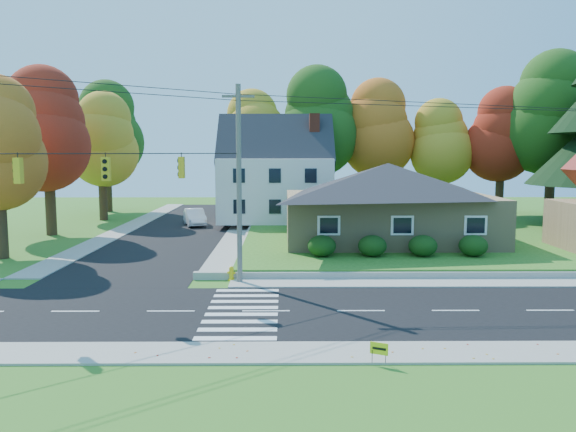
% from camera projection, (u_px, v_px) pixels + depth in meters
% --- Properties ---
extents(ground, '(120.00, 120.00, 0.00)m').
position_uv_depth(ground, '(266.00, 311.00, 23.57)').
color(ground, '#3D7923').
extents(road_main, '(90.00, 8.00, 0.02)m').
position_uv_depth(road_main, '(266.00, 311.00, 23.57)').
color(road_main, black).
rests_on(road_main, ground).
extents(road_cross, '(8.00, 44.00, 0.02)m').
position_uv_depth(road_cross, '(185.00, 228.00, 49.34)').
color(road_cross, black).
rests_on(road_cross, ground).
extents(sidewalk_north, '(90.00, 2.00, 0.08)m').
position_uv_depth(sidewalk_north, '(269.00, 283.00, 28.53)').
color(sidewalk_north, '#9C9A90').
rests_on(sidewalk_north, ground).
extents(sidewalk_south, '(90.00, 2.00, 0.08)m').
position_uv_depth(sidewalk_south, '(261.00, 353.00, 18.60)').
color(sidewalk_south, '#9C9A90').
rests_on(sidewalk_south, ground).
extents(lawn, '(30.00, 30.00, 0.50)m').
position_uv_depth(lawn, '(438.00, 233.00, 44.50)').
color(lawn, '#3D7923').
rests_on(lawn, ground).
extents(ranch_house, '(14.60, 10.60, 5.40)m').
position_uv_depth(ranch_house, '(388.00, 201.00, 39.15)').
color(ranch_house, tan).
rests_on(ranch_house, lawn).
extents(colonial_house, '(10.40, 8.40, 9.60)m').
position_uv_depth(colonial_house, '(276.00, 175.00, 50.87)').
color(colonial_house, silver).
rests_on(colonial_house, lawn).
extents(hedge_row, '(10.70, 1.70, 1.27)m').
position_uv_depth(hedge_row, '(398.00, 246.00, 33.23)').
color(hedge_row, '#163A10').
rests_on(hedge_row, lawn).
extents(traffic_infrastructure, '(38.10, 10.66, 10.00)m').
position_uv_depth(traffic_infrastructure, '(263.00, 187.00, 24.33)').
color(traffic_infrastructure, '#666059').
rests_on(traffic_infrastructure, ground).
extents(tree_lot_0, '(6.72, 6.72, 12.51)m').
position_uv_depth(tree_lot_0, '(257.00, 136.00, 56.39)').
color(tree_lot_0, '#3F2A19').
rests_on(tree_lot_0, lawn).
extents(tree_lot_1, '(7.84, 7.84, 14.60)m').
position_uv_depth(tree_lot_1, '(317.00, 122.00, 55.29)').
color(tree_lot_1, '#3F2A19').
rests_on(tree_lot_1, lawn).
extents(tree_lot_2, '(7.28, 7.28, 13.56)m').
position_uv_depth(tree_lot_2, '(376.00, 129.00, 56.40)').
color(tree_lot_2, '#3F2A19').
rests_on(tree_lot_2, lawn).
extents(tree_lot_3, '(6.16, 6.16, 11.47)m').
position_uv_depth(tree_lot_3, '(437.00, 142.00, 55.60)').
color(tree_lot_3, '#3F2A19').
rests_on(tree_lot_3, lawn).
extents(tree_lot_4, '(6.72, 6.72, 12.51)m').
position_uv_depth(tree_lot_4, '(502.00, 135.00, 54.58)').
color(tree_lot_4, '#3F2A19').
rests_on(tree_lot_4, lawn).
extents(tree_lot_5, '(8.40, 8.40, 15.64)m').
position_uv_depth(tree_lot_5, '(554.00, 113.00, 52.40)').
color(tree_lot_5, '#3F2A19').
rests_on(tree_lot_5, lawn).
extents(tree_west_1, '(7.28, 7.28, 13.56)m').
position_uv_depth(tree_west_1, '(47.00, 129.00, 44.34)').
color(tree_west_1, '#3F2A19').
rests_on(tree_west_1, ground).
extents(tree_west_2, '(6.72, 6.72, 12.51)m').
position_uv_depth(tree_west_2, '(101.00, 140.00, 54.35)').
color(tree_west_2, '#3F2A19').
rests_on(tree_west_2, ground).
extents(tree_west_3, '(7.84, 7.84, 14.60)m').
position_uv_depth(tree_west_3, '(106.00, 130.00, 62.14)').
color(tree_west_3, '#3F2A19').
rests_on(tree_west_3, ground).
extents(white_car, '(2.82, 4.84, 1.51)m').
position_uv_depth(white_car, '(195.00, 217.00, 51.02)').
color(white_car, silver).
rests_on(white_car, road_cross).
extents(fire_hydrant, '(0.44, 0.34, 0.77)m').
position_uv_depth(fire_hydrant, '(231.00, 274.00, 29.13)').
color(fire_hydrant, yellow).
rests_on(fire_hydrant, ground).
extents(yard_sign, '(0.54, 0.27, 0.73)m').
position_uv_depth(yard_sign, '(379.00, 349.00, 17.59)').
color(yard_sign, black).
rests_on(yard_sign, ground).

